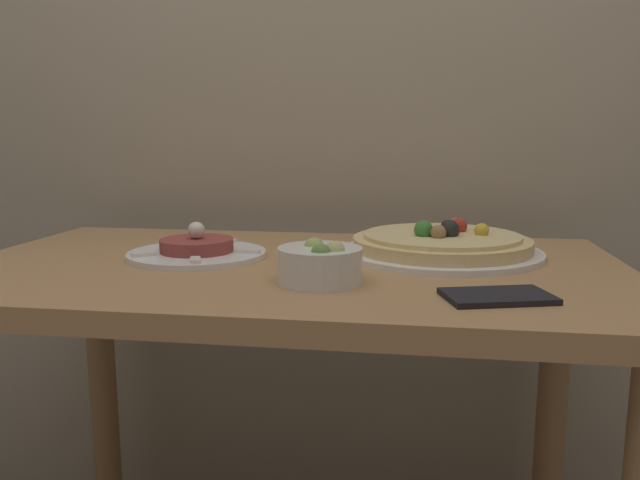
% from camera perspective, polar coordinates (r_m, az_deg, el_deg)
% --- Properties ---
extents(dining_table, '(1.11, 0.64, 0.76)m').
position_cam_1_polar(dining_table, '(1.08, -2.74, -8.86)').
color(dining_table, '#AD7F51').
rests_on(dining_table, ground_plane).
extents(pizza_plate, '(0.35, 0.35, 0.07)m').
position_cam_1_polar(pizza_plate, '(1.12, 11.05, -0.40)').
color(pizza_plate, white).
rests_on(pizza_plate, dining_table).
extents(tartare_plate, '(0.24, 0.24, 0.06)m').
position_cam_1_polar(tartare_plate, '(1.11, -11.19, -0.92)').
color(tartare_plate, white).
rests_on(tartare_plate, dining_table).
extents(small_bowl, '(0.12, 0.12, 0.06)m').
position_cam_1_polar(small_bowl, '(0.90, 0.03, -2.19)').
color(small_bowl, white).
rests_on(small_bowl, dining_table).
extents(napkin, '(0.15, 0.12, 0.01)m').
position_cam_1_polar(napkin, '(0.85, 15.92, -4.97)').
color(napkin, black).
rests_on(napkin, dining_table).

